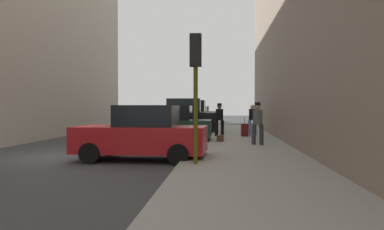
{
  "coord_description": "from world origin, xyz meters",
  "views": [
    {
      "loc": [
        5.24,
        -12.56,
        1.75
      ],
      "look_at": [
        3.73,
        6.01,
        1.32
      ],
      "focal_mm": 35.0,
      "sensor_mm": 36.0,
      "label": 1
    }
  ],
  "objects_px": {
    "parked_black_suv": "(182,118)",
    "parked_blue_sedan": "(199,115)",
    "parked_red_hatchback": "(142,134)",
    "parked_bronze_suv": "(190,115)",
    "pedestrian_in_jeans": "(253,118)",
    "duffel_bag": "(220,138)",
    "rolling_suitcase": "(245,130)",
    "parked_dark_green_sedan": "(168,125)",
    "fire_hydrant": "(205,133)",
    "pedestrian_with_fedora": "(219,118)",
    "parked_gray_coupe": "(195,116)",
    "traffic_light": "(196,70)",
    "pedestrian_with_beanie": "(258,121)"
  },
  "relations": [
    {
      "from": "parked_blue_sedan",
      "to": "rolling_suitcase",
      "type": "distance_m",
      "value": 21.05
    },
    {
      "from": "parked_bronze_suv",
      "to": "pedestrian_with_fedora",
      "type": "height_order",
      "value": "parked_bronze_suv"
    },
    {
      "from": "parked_bronze_suv",
      "to": "rolling_suitcase",
      "type": "relative_size",
      "value": 4.47
    },
    {
      "from": "parked_blue_sedan",
      "to": "fire_hydrant",
      "type": "xyz_separation_m",
      "value": [
        1.8,
        -23.71,
        -0.35
      ]
    },
    {
      "from": "parked_red_hatchback",
      "to": "pedestrian_with_fedora",
      "type": "bearing_deg",
      "value": 73.65
    },
    {
      "from": "pedestrian_with_fedora",
      "to": "rolling_suitcase",
      "type": "xyz_separation_m",
      "value": [
        1.35,
        0.07,
        -0.65
      ]
    },
    {
      "from": "fire_hydrant",
      "to": "pedestrian_with_fedora",
      "type": "distance_m",
      "value": 3.07
    },
    {
      "from": "pedestrian_in_jeans",
      "to": "parked_gray_coupe",
      "type": "bearing_deg",
      "value": 106.84
    },
    {
      "from": "parked_red_hatchback",
      "to": "fire_hydrant",
      "type": "height_order",
      "value": "parked_red_hatchback"
    },
    {
      "from": "parked_red_hatchback",
      "to": "parked_bronze_suv",
      "type": "height_order",
      "value": "parked_bronze_suv"
    },
    {
      "from": "parked_black_suv",
      "to": "parked_blue_sedan",
      "type": "relative_size",
      "value": 1.1
    },
    {
      "from": "parked_black_suv",
      "to": "fire_hydrant",
      "type": "bearing_deg",
      "value": -74.13
    },
    {
      "from": "parked_gray_coupe",
      "to": "pedestrian_with_beanie",
      "type": "bearing_deg",
      "value": -78.12
    },
    {
      "from": "traffic_light",
      "to": "fire_hydrant",
      "type": "bearing_deg",
      "value": 90.41
    },
    {
      "from": "parked_red_hatchback",
      "to": "rolling_suitcase",
      "type": "height_order",
      "value": "parked_red_hatchback"
    },
    {
      "from": "rolling_suitcase",
      "to": "duffel_bag",
      "type": "relative_size",
      "value": 2.36
    },
    {
      "from": "parked_gray_coupe",
      "to": "rolling_suitcase",
      "type": "relative_size",
      "value": 4.07
    },
    {
      "from": "parked_dark_green_sedan",
      "to": "parked_blue_sedan",
      "type": "relative_size",
      "value": 1.0
    },
    {
      "from": "pedestrian_in_jeans",
      "to": "duffel_bag",
      "type": "bearing_deg",
      "value": -115.03
    },
    {
      "from": "parked_red_hatchback",
      "to": "parked_bronze_suv",
      "type": "xyz_separation_m",
      "value": [
        -0.0,
        17.92,
        0.18
      ]
    },
    {
      "from": "fire_hydrant",
      "to": "rolling_suitcase",
      "type": "relative_size",
      "value": 0.68
    },
    {
      "from": "rolling_suitcase",
      "to": "duffel_bag",
      "type": "height_order",
      "value": "rolling_suitcase"
    },
    {
      "from": "parked_dark_green_sedan",
      "to": "traffic_light",
      "type": "distance_m",
      "value": 7.85
    },
    {
      "from": "parked_red_hatchback",
      "to": "fire_hydrant",
      "type": "distance_m",
      "value": 5.66
    },
    {
      "from": "parked_bronze_suv",
      "to": "parked_gray_coupe",
      "type": "relative_size",
      "value": 1.1
    },
    {
      "from": "parked_blue_sedan",
      "to": "duffel_bag",
      "type": "height_order",
      "value": "parked_blue_sedan"
    },
    {
      "from": "parked_black_suv",
      "to": "rolling_suitcase",
      "type": "bearing_deg",
      "value": -41.42
    },
    {
      "from": "parked_blue_sedan",
      "to": "duffel_bag",
      "type": "distance_m",
      "value": 23.93
    },
    {
      "from": "pedestrian_in_jeans",
      "to": "traffic_light",
      "type": "bearing_deg",
      "value": -102.72
    },
    {
      "from": "fire_hydrant",
      "to": "pedestrian_with_fedora",
      "type": "xyz_separation_m",
      "value": [
        0.63,
        2.93,
        0.64
      ]
    },
    {
      "from": "traffic_light",
      "to": "duffel_bag",
      "type": "distance_m",
      "value": 7.35
    },
    {
      "from": "traffic_light",
      "to": "pedestrian_with_beanie",
      "type": "distance_m",
      "value": 6.12
    },
    {
      "from": "parked_dark_green_sedan",
      "to": "traffic_light",
      "type": "height_order",
      "value": "traffic_light"
    },
    {
      "from": "pedestrian_in_jeans",
      "to": "rolling_suitcase",
      "type": "bearing_deg",
      "value": -124.27
    },
    {
      "from": "duffel_bag",
      "to": "pedestrian_in_jeans",
      "type": "bearing_deg",
      "value": 64.97
    },
    {
      "from": "traffic_light",
      "to": "pedestrian_with_fedora",
      "type": "bearing_deg",
      "value": 86.65
    },
    {
      "from": "parked_black_suv",
      "to": "parked_dark_green_sedan",
      "type": "bearing_deg",
      "value": -90.0
    },
    {
      "from": "pedestrian_with_fedora",
      "to": "duffel_bag",
      "type": "height_order",
      "value": "pedestrian_with_fedora"
    },
    {
      "from": "parked_gray_coupe",
      "to": "traffic_light",
      "type": "height_order",
      "value": "traffic_light"
    },
    {
      "from": "parked_black_suv",
      "to": "parked_gray_coupe",
      "type": "xyz_separation_m",
      "value": [
        0.0,
        11.47,
        -0.18
      ]
    },
    {
      "from": "parked_bronze_suv",
      "to": "parked_blue_sedan",
      "type": "distance_m",
      "value": 11.16
    },
    {
      "from": "parked_red_hatchback",
      "to": "parked_blue_sedan",
      "type": "relative_size",
      "value": 1.01
    },
    {
      "from": "parked_blue_sedan",
      "to": "parked_dark_green_sedan",
      "type": "bearing_deg",
      "value": -90.0
    },
    {
      "from": "traffic_light",
      "to": "pedestrian_in_jeans",
      "type": "bearing_deg",
      "value": 77.28
    },
    {
      "from": "parked_bronze_suv",
      "to": "rolling_suitcase",
      "type": "bearing_deg",
      "value": -68.39
    },
    {
      "from": "pedestrian_in_jeans",
      "to": "parked_dark_green_sedan",
      "type": "bearing_deg",
      "value": -142.3
    },
    {
      "from": "parked_red_hatchback",
      "to": "pedestrian_in_jeans",
      "type": "distance_m",
      "value": 10.03
    },
    {
      "from": "parked_gray_coupe",
      "to": "pedestrian_in_jeans",
      "type": "relative_size",
      "value": 2.48
    },
    {
      "from": "parked_bronze_suv",
      "to": "parked_blue_sedan",
      "type": "relative_size",
      "value": 1.1
    },
    {
      "from": "parked_red_hatchback",
      "to": "rolling_suitcase",
      "type": "bearing_deg",
      "value": 65.67
    }
  ]
}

